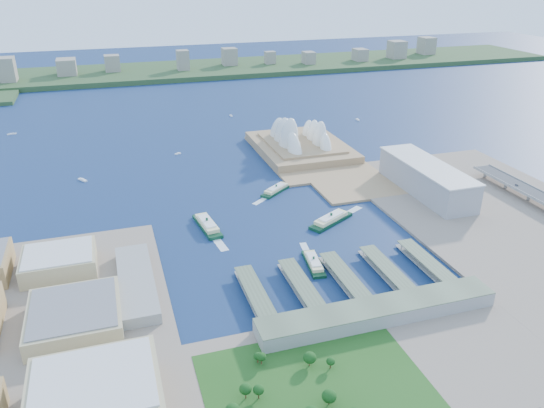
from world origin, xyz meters
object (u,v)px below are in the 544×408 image
object	(u,v)px
car_c	(517,185)
ferry_d	(331,218)
opera_house	(301,131)
ferry_b	(276,188)
ferry_c	(314,261)
toaster_building	(426,179)
ferry_a	(207,223)

from	to	relation	value
car_c	ferry_d	bearing A→B (deg)	179.26
opera_house	ferry_d	xyz separation A→B (m)	(-53.72, -238.75, -26.25)
ferry_b	opera_house	bearing A→B (deg)	110.55
ferry_b	ferry_d	xyz separation A→B (m)	(30.80, -101.18, 0.92)
opera_house	ferry_c	world-z (taller)	opera_house
ferry_b	ferry_c	world-z (taller)	ferry_b
toaster_building	ferry_b	size ratio (longest dim) A/B	3.03
opera_house	ferry_c	size ratio (longest dim) A/B	3.65
toaster_building	car_c	bearing A→B (deg)	-22.54
ferry_a	opera_house	bearing A→B (deg)	41.27
car_c	ferry_a	bearing A→B (deg)	175.12
ferry_c	ferry_d	world-z (taller)	ferry_d
toaster_building	ferry_c	distance (m)	229.85
ferry_a	ferry_d	size ratio (longest dim) A/B	1.01
opera_house	ferry_d	world-z (taller)	opera_house
ferry_c	ferry_a	bearing A→B (deg)	-45.73
ferry_c	ferry_d	distance (m)	95.46
toaster_building	ferry_c	bearing A→B (deg)	-148.93
ferry_b	car_c	bearing A→B (deg)	31.37
ferry_d	car_c	distance (m)	244.94
car_c	toaster_building	bearing A→B (deg)	157.46
opera_house	ferry_a	xyz separation A→B (m)	(-187.23, -209.61, -26.20)
ferry_b	ferry_d	bearing A→B (deg)	-20.96
ferry_d	car_c	xyz separation A→B (m)	(244.72, -3.16, 9.81)
ferry_a	car_c	bearing A→B (deg)	-11.84
ferry_a	ferry_d	bearing A→B (deg)	-19.27
toaster_building	ferry_d	xyz separation A→B (m)	(-143.72, -38.75, -14.75)
ferry_b	ferry_d	distance (m)	105.77
toaster_building	car_c	world-z (taller)	toaster_building
toaster_building	car_c	size ratio (longest dim) A/B	31.54
ferry_a	ferry_d	distance (m)	136.65
ferry_b	ferry_c	bearing A→B (deg)	-44.79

